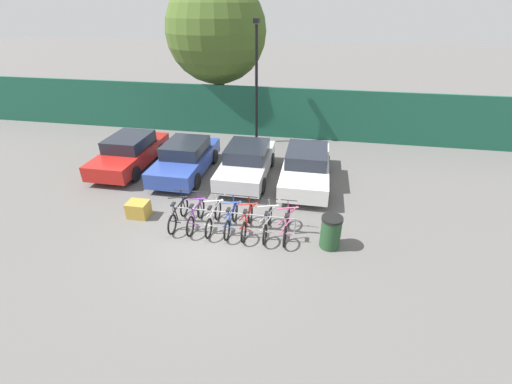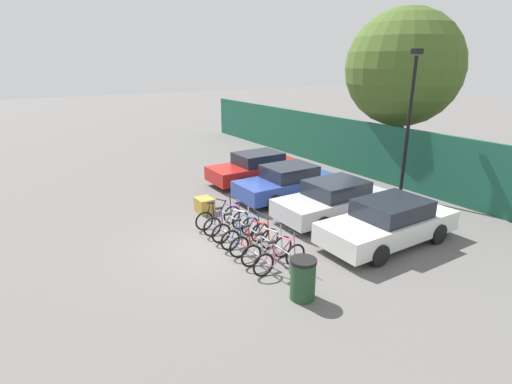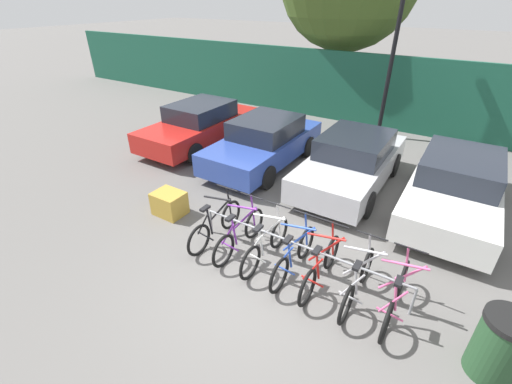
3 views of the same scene
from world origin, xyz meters
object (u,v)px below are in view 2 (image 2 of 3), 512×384
at_px(car_blue, 287,182).
at_px(bicycle_black, 218,217).
at_px(car_white, 389,222).
at_px(car_silver, 334,200).
at_px(bicycle_silver, 267,250).
at_px(bicycle_pink, 280,258).
at_px(bicycle_blue, 245,235).
at_px(tree_behind_hoarding, 404,69).
at_px(car_red, 256,168).
at_px(bicycle_red, 255,241).
at_px(lamp_post, 409,118).
at_px(bicycle_white, 236,228).
at_px(trash_bin, 303,279).
at_px(bicycle_purple, 227,222).
at_px(cargo_crate, 205,205).
at_px(bike_rack, 250,230).

bearing_deg(car_blue, bicycle_black, -73.42).
bearing_deg(car_white, car_silver, -179.75).
height_order(bicycle_silver, bicycle_pink, same).
distance_m(bicycle_blue, tree_behind_hoarding, 12.21).
distance_m(car_blue, car_silver, 2.63).
xyz_separation_m(bicycle_blue, car_red, (-5.57, 3.95, 0.31)).
xyz_separation_m(bicycle_red, lamp_post, (-1.16, 7.97, 2.90)).
bearing_deg(bicycle_white, bicycle_black, -179.93).
bearing_deg(bicycle_silver, car_blue, 139.31).
height_order(bicycle_red, bicycle_silver, same).
xyz_separation_m(bicycle_silver, car_blue, (-4.08, 3.75, 0.31)).
xyz_separation_m(bicycle_black, car_silver, (1.51, 3.84, 0.31)).
height_order(bicycle_blue, bicycle_red, same).
distance_m(bicycle_white, bicycle_blue, 0.59).
relative_size(bicycle_pink, trash_bin, 1.66).
bearing_deg(bicycle_blue, bicycle_black, -177.40).
bearing_deg(car_white, bicycle_silver, -104.19).
relative_size(bicycle_red, bicycle_silver, 1.00).
height_order(bicycle_purple, lamp_post, lamp_post).
height_order(bicycle_black, car_silver, car_silver).
bearing_deg(bicycle_purple, car_blue, 116.10).
distance_m(bicycle_purple, car_red, 5.90).
bearing_deg(bicycle_white, car_white, 54.61).
relative_size(bicycle_pink, car_white, 0.37).
height_order(car_blue, tree_behind_hoarding, tree_behind_hoarding).
height_order(bicycle_pink, car_silver, car_silver).
xyz_separation_m(car_silver, lamp_post, (-0.35, 4.13, 2.58)).
height_order(bicycle_purple, bicycle_blue, same).
height_order(bicycle_blue, cargo_crate, bicycle_blue).
xyz_separation_m(bicycle_black, lamp_post, (1.16, 7.97, 2.90)).
xyz_separation_m(bicycle_purple, lamp_post, (0.56, 7.97, 2.90)).
bearing_deg(bike_rack, bicycle_red, -15.82).
relative_size(car_red, car_blue, 1.04).
xyz_separation_m(car_red, trash_bin, (8.69, -4.24, -0.17)).
bearing_deg(bicycle_red, car_blue, 132.36).
bearing_deg(car_red, bicycle_pink, -28.22).
bearing_deg(car_silver, car_blue, -178.00).
bearing_deg(trash_bin, bicycle_pink, 167.48).
height_order(bike_rack, bicycle_pink, bicycle_pink).
bearing_deg(car_blue, bicycle_pink, -38.64).
relative_size(car_silver, car_white, 0.94).
xyz_separation_m(bicycle_white, car_silver, (0.31, 3.84, 0.31)).
relative_size(bicycle_purple, bicycle_red, 1.00).
relative_size(bicycle_black, car_white, 0.37).
bearing_deg(bicycle_silver, car_white, 77.67).
height_order(bicycle_black, cargo_crate, bicycle_black).
xyz_separation_m(car_blue, cargo_crate, (-0.42, -3.54, -0.42)).
relative_size(bicycle_white, car_blue, 0.40).
distance_m(bicycle_pink, trash_bin, 1.38).
bearing_deg(car_silver, bicycle_purple, -103.33).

